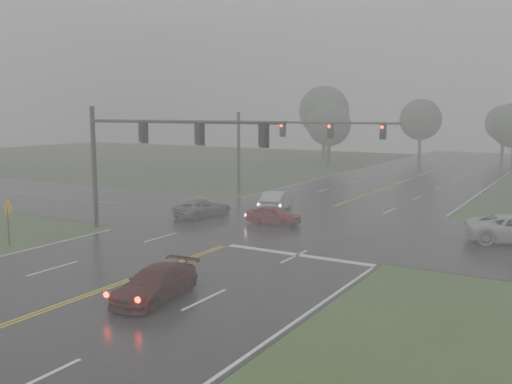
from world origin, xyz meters
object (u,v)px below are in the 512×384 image
Objects in this scene: sedan_red at (274,225)px; sedan_silver at (277,210)px; sedan_maroon at (156,300)px; signal_gantry_far at (285,137)px; signal_gantry_near at (145,145)px; car_grey at (203,217)px.

sedan_red is 0.82× the size of sedan_silver.
sedan_maroon is 0.30× the size of signal_gantry_far.
sedan_maroon is 16.33m from sedan_red.
signal_gantry_near reaches higher than sedan_maroon.
signal_gantry_far is (0.90, 10.88, 5.32)m from car_grey.
sedan_maroon is at bearing 131.50° from car_grey.
signal_gantry_near is (-8.64, 9.30, 5.54)m from sedan_maroon.
signal_gantry_far is at bearing 100.89° from sedan_maroon.
sedan_maroon is 21.86m from sedan_silver.
signal_gantry_near is at bearing -91.30° from signal_gantry_far.
signal_gantry_near is at bearing 135.13° from sedan_red.
sedan_maroon is 1.21× the size of sedan_red.
sedan_silver reaches higher than sedan_maroon.
sedan_silver is at bearing -110.46° from car_grey.
signal_gantry_near is at bearing 126.67° from sedan_maroon.
sedan_silver is at bearing -67.81° from signal_gantry_far.
sedan_red is 0.83× the size of car_grey.
sedan_silver is (-5.91, 21.04, 0.00)m from sedan_maroon.
sedan_silver is 8.16m from signal_gantry_far.
sedan_red is 5.67m from sedan_silver.
sedan_maroon is at bearing -47.11° from signal_gantry_near.
sedan_maroon reaches higher than sedan_red.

